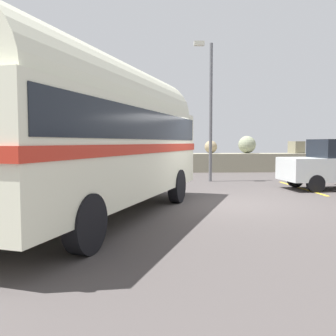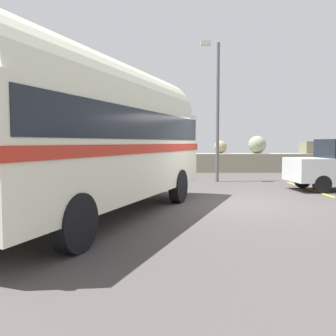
% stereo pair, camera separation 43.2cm
% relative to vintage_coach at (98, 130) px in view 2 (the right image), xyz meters
% --- Properties ---
extents(ground, '(32.00, 26.00, 0.02)m').
position_rel_vintage_coach_xyz_m(ground, '(3.35, 1.68, -2.04)').
color(ground, '#474140').
extents(breakwater, '(31.36, 2.34, 2.47)m').
position_rel_vintage_coach_xyz_m(breakwater, '(2.99, 13.46, -1.32)').
color(breakwater, gray).
rests_on(breakwater, ground).
extents(vintage_coach, '(5.26, 8.88, 3.70)m').
position_rel_vintage_coach_xyz_m(vintage_coach, '(0.00, 0.00, 0.00)').
color(vintage_coach, black).
rests_on(vintage_coach, ground).
extents(lamp_post, '(0.87, 0.48, 6.10)m').
position_rel_vintage_coach_xyz_m(lamp_post, '(3.82, 7.79, 1.40)').
color(lamp_post, '#5B5B60').
rests_on(lamp_post, ground).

